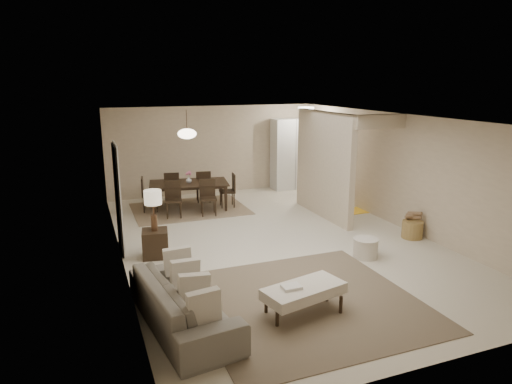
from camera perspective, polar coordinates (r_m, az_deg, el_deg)
name	(u,v)px	position (r m, az deg, el deg)	size (l,w,h in m)	color
floor	(274,241)	(9.39, 2.33, -6.13)	(9.00, 9.00, 0.00)	beige
ceiling	(276,118)	(8.85, 2.48, 9.26)	(9.00, 9.00, 0.00)	white
back_wall	(213,150)	(13.22, -5.42, 5.27)	(6.00, 6.00, 0.00)	#BAA78D
left_wall	(118,195)	(8.34, -16.87, -0.32)	(9.00, 9.00, 0.00)	#BAA78D
right_wall	(399,171)	(10.58, 17.50, 2.54)	(9.00, 9.00, 0.00)	#BAA78D
partition	(324,165)	(10.93, 8.47, 3.38)	(0.15, 2.50, 2.50)	#BAA78D
doorway	(118,199)	(8.98, -16.89, -0.86)	(0.04, 0.90, 2.04)	black
pantry_cabinet	(292,154)	(13.75, 4.50, 4.77)	(1.20, 0.55, 2.10)	silver
flush_light	(306,108)	(12.73, 6.29, 10.40)	(0.44, 0.44, 0.05)	white
living_rug	(306,301)	(7.01, 6.28, -13.41)	(3.20, 3.20, 0.01)	brown
sofa	(183,303)	(6.30, -9.16, -13.50)	(0.88, 2.24, 0.65)	slate
ottoman_bench	(304,291)	(6.54, 6.00, -12.26)	(1.26, 0.78, 0.42)	beige
side_table	(155,244)	(8.70, -12.47, -6.31)	(0.46, 0.46, 0.51)	black
table_lamp	(153,201)	(8.46, -12.76, -1.10)	(0.32, 0.32, 0.76)	#4D3321
round_pouf	(366,248)	(8.73, 13.54, -6.84)	(0.46, 0.46, 0.36)	beige
wicker_basket	(412,229)	(10.04, 18.95, -4.45)	(0.43, 0.43, 0.36)	olive
dining_rug	(190,209)	(11.77, -8.28, -2.09)	(2.80, 2.10, 0.01)	#877053
dining_table	(189,196)	(11.68, -8.34, -0.50)	(1.95, 1.09, 0.68)	black
dining_chairs	(189,193)	(11.66, -8.35, -0.07)	(2.36, 1.85, 0.87)	black
vase	(189,180)	(11.58, -8.41, 1.52)	(0.15, 0.15, 0.16)	silver
yellow_mat	(350,211)	(11.66, 11.65, -2.38)	(0.93, 0.57, 0.01)	yellow
pendant_light	(187,134)	(11.40, -8.62, 7.21)	(0.46, 0.46, 0.71)	#4D3321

